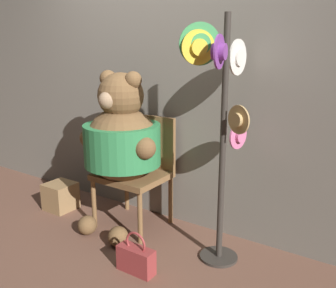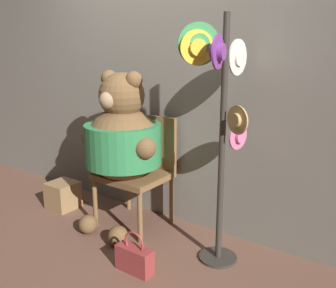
# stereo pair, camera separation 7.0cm
# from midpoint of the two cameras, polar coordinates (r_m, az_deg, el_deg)

# --- Properties ---
(ground_plane) EXTENTS (14.00, 14.00, 0.00)m
(ground_plane) POSITION_cam_midpoint_polar(r_m,az_deg,el_deg) (3.17, -7.75, -14.28)
(ground_plane) COLOR brown
(wall_back) EXTENTS (8.00, 0.10, 2.80)m
(wall_back) POSITION_cam_midpoint_polar(r_m,az_deg,el_deg) (3.27, -1.11, 12.42)
(wall_back) COLOR slate
(wall_back) RESTS_ON ground_plane
(chair) EXTENTS (0.57, 0.49, 0.95)m
(chair) POSITION_cam_midpoint_polar(r_m,az_deg,el_deg) (3.27, -5.22, -3.31)
(chair) COLOR brown
(chair) RESTS_ON ground_plane
(teddy_bear) EXTENTS (0.76, 0.68, 1.34)m
(teddy_bear) POSITION_cam_midpoint_polar(r_m,az_deg,el_deg) (3.10, -7.73, 0.65)
(teddy_bear) COLOR brown
(teddy_bear) RESTS_ON ground_plane
(hat_display_rack) EXTENTS (0.45, 0.55, 1.74)m
(hat_display_rack) POSITION_cam_midpoint_polar(r_m,az_deg,el_deg) (2.53, 7.18, 4.26)
(hat_display_rack) COLOR #332D28
(hat_display_rack) RESTS_ON ground_plane
(handbag_on_ground) EXTENTS (0.27, 0.11, 0.30)m
(handbag_on_ground) POSITION_cam_midpoint_polar(r_m,az_deg,el_deg) (2.72, -5.66, -17.00)
(handbag_on_ground) COLOR maroon
(handbag_on_ground) RESTS_ON ground_plane
(wooden_crate) EXTENTS (0.26, 0.26, 0.26)m
(wooden_crate) POSITION_cam_midpoint_polar(r_m,az_deg,el_deg) (3.79, -16.58, -7.63)
(wooden_crate) COLOR #937047
(wooden_crate) RESTS_ON ground_plane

